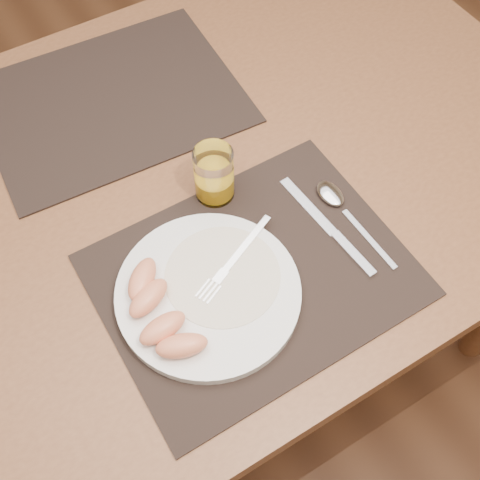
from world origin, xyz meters
name	(u,v)px	position (x,y,z in m)	size (l,w,h in m)	color
ground	(205,348)	(0.00, 0.00, 0.00)	(5.00, 5.00, 0.00)	brown
table	(186,206)	(0.00, 0.00, 0.67)	(1.40, 0.90, 0.75)	brown
placemat_near	(254,275)	(0.00, -0.22, 0.75)	(0.45, 0.35, 0.00)	black
placemat_far	(112,101)	(-0.03, 0.22, 0.75)	(0.45, 0.35, 0.00)	black
plate	(208,293)	(-0.07, -0.22, 0.76)	(0.27, 0.27, 0.02)	white
plate_dressing	(223,275)	(-0.04, -0.21, 0.77)	(0.17, 0.17, 0.00)	white
fork	(230,265)	(-0.02, -0.20, 0.77)	(0.17, 0.09, 0.00)	silver
knife	(334,234)	(0.15, -0.22, 0.76)	(0.03, 0.22, 0.01)	silver
spoon	(336,200)	(0.19, -0.18, 0.76)	(0.04, 0.19, 0.01)	silver
juice_glass	(214,176)	(0.03, -0.06, 0.80)	(0.06, 0.06, 0.10)	white
grapefruit_wedges	(158,312)	(-0.15, -0.22, 0.78)	(0.09, 0.18, 0.03)	#EC8C60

